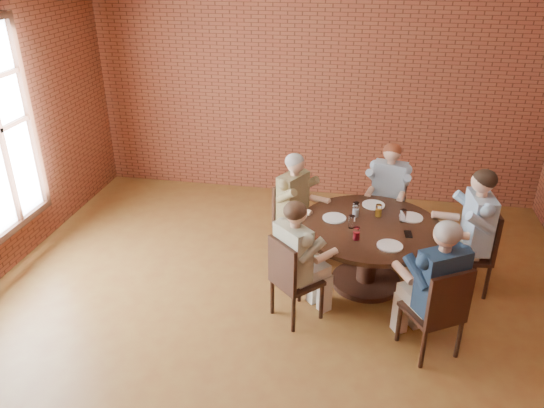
% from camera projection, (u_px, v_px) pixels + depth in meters
% --- Properties ---
extents(floor, '(7.00, 7.00, 0.00)m').
position_uv_depth(floor, '(269.00, 339.00, 5.18)').
color(floor, olive).
rests_on(floor, ground).
extents(wall_back, '(7.00, 0.00, 7.00)m').
position_uv_depth(wall_back, '(315.00, 83.00, 7.52)').
color(wall_back, brown).
rests_on(wall_back, ground).
extents(dining_table, '(1.55, 1.55, 0.75)m').
position_uv_depth(dining_table, '(369.00, 243.00, 5.80)').
color(dining_table, '#341A11').
rests_on(dining_table, floor).
extents(chair_a, '(0.52, 0.52, 0.98)m').
position_uv_depth(chair_a, '(476.00, 247.00, 5.73)').
color(chair_a, '#341A11').
rests_on(chair_a, floor).
extents(diner_a, '(0.78, 0.66, 1.42)m').
position_uv_depth(diner_a, '(470.00, 232.00, 5.66)').
color(diner_a, teal).
rests_on(diner_a, floor).
extents(chair_b, '(0.49, 0.49, 0.93)m').
position_uv_depth(chair_b, '(387.00, 203.00, 6.75)').
color(chair_b, '#341A11').
rests_on(chair_b, floor).
extents(diner_b, '(0.63, 0.72, 1.32)m').
position_uv_depth(diner_b, '(387.00, 195.00, 6.61)').
color(diner_b, '#9EB5C9').
rests_on(diner_b, floor).
extents(chair_c, '(0.57, 0.57, 0.93)m').
position_uv_depth(chair_c, '(291.00, 217.00, 6.40)').
color(chair_c, '#341A11').
rests_on(chair_c, floor).
extents(diner_c, '(0.81, 0.76, 1.32)m').
position_uv_depth(diner_c, '(297.00, 207.00, 6.29)').
color(diner_c, brown).
rests_on(diner_c, floor).
extents(chair_d, '(0.59, 0.59, 0.93)m').
position_uv_depth(chair_d, '(291.00, 277.00, 5.25)').
color(chair_d, '#341A11').
rests_on(chair_d, floor).
extents(diner_d, '(0.82, 0.82, 1.32)m').
position_uv_depth(diner_d, '(298.00, 261.00, 5.22)').
color(diner_d, '#C2B098').
rests_on(diner_d, floor).
extents(chair_e, '(0.62, 0.62, 0.97)m').
position_uv_depth(chair_e, '(439.00, 310.00, 4.76)').
color(chair_e, '#341A11').
rests_on(chair_e, floor).
extents(diner_e, '(0.83, 0.88, 1.38)m').
position_uv_depth(diner_e, '(435.00, 288.00, 4.76)').
color(diner_e, '#182C45').
rests_on(diner_e, floor).
extents(plate_a, '(0.26, 0.26, 0.01)m').
position_uv_depth(plate_a, '(411.00, 217.00, 5.86)').
color(plate_a, white).
rests_on(plate_a, dining_table).
extents(plate_b, '(0.26, 0.26, 0.01)m').
position_uv_depth(plate_b, '(373.00, 205.00, 6.14)').
color(plate_b, white).
rests_on(plate_b, dining_table).
extents(plate_c, '(0.26, 0.26, 0.01)m').
position_uv_depth(plate_c, '(334.00, 218.00, 5.84)').
color(plate_c, white).
rests_on(plate_c, dining_table).
extents(plate_d, '(0.26, 0.26, 0.01)m').
position_uv_depth(plate_d, '(390.00, 246.00, 5.30)').
color(plate_d, white).
rests_on(plate_d, dining_table).
extents(glass_a, '(0.07, 0.07, 0.14)m').
position_uv_depth(glass_a, '(403.00, 216.00, 5.75)').
color(glass_a, white).
rests_on(glass_a, dining_table).
extents(glass_b, '(0.07, 0.07, 0.14)m').
position_uv_depth(glass_b, '(379.00, 211.00, 5.87)').
color(glass_b, white).
rests_on(glass_b, dining_table).
extents(glass_c, '(0.07, 0.07, 0.14)m').
position_uv_depth(glass_c, '(356.00, 208.00, 5.92)').
color(glass_c, white).
rests_on(glass_c, dining_table).
extents(glass_d, '(0.07, 0.07, 0.14)m').
position_uv_depth(glass_d, '(356.00, 211.00, 5.86)').
color(glass_d, white).
rests_on(glass_d, dining_table).
extents(glass_e, '(0.07, 0.07, 0.14)m').
position_uv_depth(glass_e, '(352.00, 222.00, 5.63)').
color(glass_e, white).
rests_on(glass_e, dining_table).
extents(glass_f, '(0.07, 0.07, 0.14)m').
position_uv_depth(glass_f, '(356.00, 234.00, 5.40)').
color(glass_f, white).
rests_on(glass_f, dining_table).
extents(smartphone, '(0.09, 0.15, 0.01)m').
position_uv_depth(smartphone, '(408.00, 234.00, 5.52)').
color(smartphone, black).
rests_on(smartphone, dining_table).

